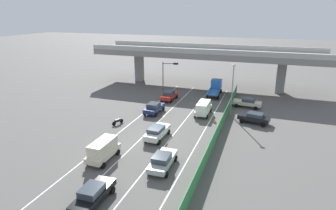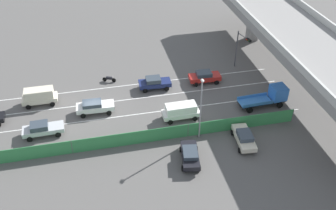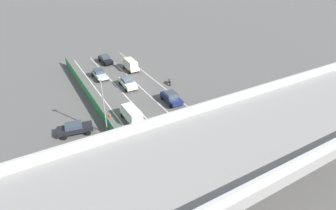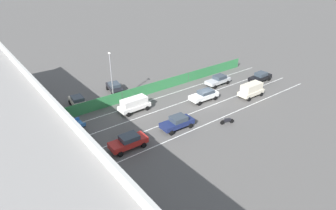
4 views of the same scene
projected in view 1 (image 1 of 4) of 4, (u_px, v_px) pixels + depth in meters
name	position (u px, v px, depth m)	size (l,w,h in m)	color
ground_plane	(156.00, 138.00, 34.45)	(300.00, 300.00, 0.00)	#565451
lane_line_left_edge	(132.00, 123.00, 39.33)	(0.14, 43.27, 0.01)	silver
lane_line_mid_left	(154.00, 126.00, 38.24)	(0.14, 43.27, 0.01)	silver
lane_line_mid_right	(178.00, 129.00, 37.15)	(0.14, 43.27, 0.01)	silver
lane_line_right_edge	(203.00, 133.00, 36.05)	(0.14, 43.27, 0.01)	silver
elevated_overpass	(205.00, 54.00, 56.68)	(46.72, 9.74, 8.32)	gray
green_fence	(219.00, 129.00, 35.13)	(0.10, 39.37, 1.78)	#338447
car_hatchback_white	(157.00, 132.00, 34.11)	(2.11, 4.74, 1.63)	silver
car_van_white	(203.00, 108.00, 42.04)	(2.07, 4.55, 2.00)	silver
car_sedan_silver	(163.00, 160.00, 27.61)	(2.11, 4.72, 1.62)	#B7BABC
car_van_cream	(103.00, 149.00, 29.06)	(2.03, 4.39, 2.20)	beige
car_sedan_red	(169.00, 95.00, 49.13)	(2.11, 4.42, 1.68)	red
car_sedan_black	(93.00, 194.00, 22.49)	(2.06, 4.75, 1.62)	black
car_sedan_navy	(154.00, 108.00, 42.77)	(2.19, 4.45, 1.67)	navy
flatbed_truck_blue	(216.00, 87.00, 52.73)	(2.40, 6.21, 2.62)	black
motorcycle	(118.00, 121.00, 38.62)	(0.89, 1.85, 0.93)	black
parked_sedan_dark	(254.00, 117.00, 38.96)	(4.51, 2.55, 1.51)	black
parked_sedan_cream	(247.00, 102.00, 45.38)	(4.65, 2.29, 1.56)	beige
traffic_light	(168.00, 71.00, 54.25)	(3.05, 0.91, 5.71)	#47474C
street_lamp	(233.00, 85.00, 40.70)	(0.60, 0.36, 7.86)	gray
traffic_cone	(215.00, 121.00, 39.15)	(0.47, 0.47, 0.57)	orange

